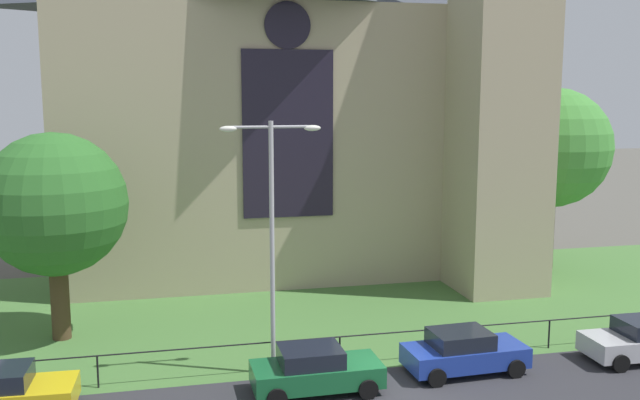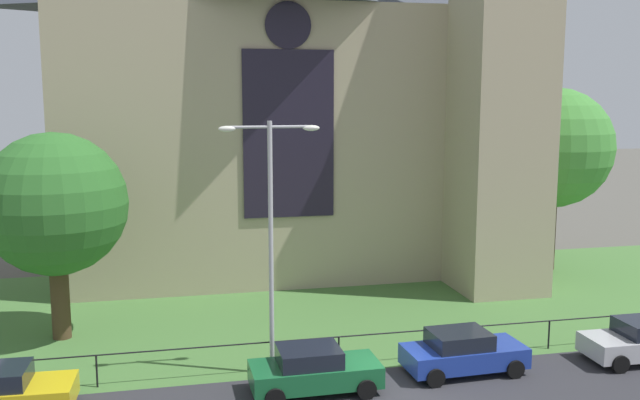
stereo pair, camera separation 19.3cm
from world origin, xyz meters
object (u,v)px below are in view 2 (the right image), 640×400
object	(u,v)px
church_building	(285,82)
streetlamp_near	(271,217)
tree_left_near	(55,205)
parked_car_yellow	(0,392)
parked_car_blue	(463,352)
parked_car_green	(314,370)
tree_right_far	(552,148)

from	to	relation	value
church_building	streetlamp_near	distance (m)	16.61
church_building	tree_left_near	size ratio (longest dim) A/B	3.18
parked_car_yellow	parked_car_blue	xyz separation A→B (m)	(14.95, 0.09, 0.00)
tree_left_near	parked_car_green	world-z (taller)	tree_left_near
tree_left_near	tree_right_far	world-z (taller)	tree_right_far
streetlamp_near	parked_car_yellow	world-z (taller)	streetlamp_near
parked_car_yellow	parked_car_green	distance (m)	9.57
tree_right_far	parked_car_blue	size ratio (longest dim) A/B	2.34
streetlamp_near	parked_car_blue	size ratio (longest dim) A/B	2.05
parked_car_green	parked_car_blue	world-z (taller)	same
tree_left_near	parked_car_yellow	size ratio (longest dim) A/B	1.92
tree_left_near	streetlamp_near	xyz separation A→B (m)	(7.63, -5.38, 0.15)
streetlamp_near	parked_car_yellow	size ratio (longest dim) A/B	2.05
tree_left_near	parked_car_blue	distance (m)	16.31
church_building	streetlamp_near	bearing A→B (deg)	-101.53
streetlamp_near	parked_car_green	size ratio (longest dim) A/B	2.07
streetlamp_near	parked_car_yellow	xyz separation A→B (m)	(-8.47, -1.45, -4.77)
church_building	tree_right_far	bearing A→B (deg)	-16.90
tree_left_near	parked_car_green	bearing A→B (deg)	-39.47
tree_left_near	parked_car_green	xyz separation A→B (m)	(8.73, -7.18, -4.62)
tree_right_far	parked_car_green	bearing A→B (deg)	-140.62
streetlamp_near	parked_car_green	distance (m)	5.21
tree_right_far	streetlamp_near	world-z (taller)	tree_right_far
tree_right_far	parked_car_green	world-z (taller)	tree_right_far
streetlamp_near	church_building	bearing A→B (deg)	78.47
parked_car_yellow	parked_car_green	bearing A→B (deg)	0.12
parked_car_blue	tree_left_near	bearing A→B (deg)	152.14
parked_car_yellow	parked_car_green	world-z (taller)	same
church_building	parked_car_yellow	bearing A→B (deg)	-124.36
tree_right_far	streetlamp_near	bearing A→B (deg)	-146.45
parked_car_green	church_building	bearing A→B (deg)	82.62
tree_left_near	church_building	bearing A→B (deg)	43.35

